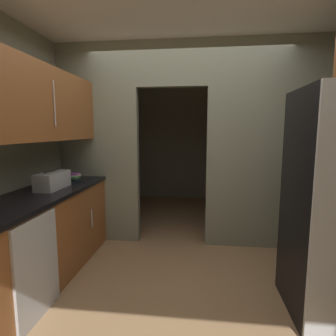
{
  "coord_description": "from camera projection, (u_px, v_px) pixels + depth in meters",
  "views": [
    {
      "loc": [
        0.18,
        -2.31,
        1.5
      ],
      "look_at": [
        -0.14,
        0.37,
        1.13
      ],
      "focal_mm": 29.13,
      "sensor_mm": 36.0,
      "label": 1
    }
  ],
  "objects": [
    {
      "name": "lower_cabinet_run",
      "position": [
        45.0,
        234.0,
        2.79
      ],
      "size": [
        0.63,
        2.18,
        0.89
      ],
      "color": "brown",
      "rests_on": "ground"
    },
    {
      "name": "ground",
      "position": [
        179.0,
        296.0,
        2.5
      ],
      "size": [
        20.0,
        20.0,
        0.0
      ],
      "primitive_type": "plane",
      "color": "#93704C"
    },
    {
      "name": "adjoining_room_shell",
      "position": [
        191.0,
        141.0,
        5.26
      ],
      "size": [
        3.42,
        2.55,
        2.62
      ],
      "color": "gray",
      "rests_on": "ground"
    },
    {
      "name": "boombox",
      "position": [
        52.0,
        181.0,
        2.87
      ],
      "size": [
        0.2,
        0.43,
        0.2
      ],
      "color": "#B2B2B7",
      "rests_on": "lower_cabinet_run"
    },
    {
      "name": "dishwasher",
      "position": [
        38.0,
        269.0,
        2.16
      ],
      "size": [
        0.02,
        0.56,
        0.83
      ],
      "color": "#B7BABC",
      "rests_on": "ground"
    },
    {
      "name": "kitchen_partition",
      "position": [
        191.0,
        140.0,
        3.52
      ],
      "size": [
        3.42,
        0.12,
        2.62
      ],
      "color": "gray",
      "rests_on": "ground"
    },
    {
      "name": "kitchen_overhead_slab",
      "position": [
        183.0,
        5.0,
        2.5
      ],
      "size": [
        3.82,
        6.46,
        0.06
      ],
      "primitive_type": "cube",
      "color": "silver"
    },
    {
      "name": "book_stack",
      "position": [
        74.0,
        178.0,
        3.3
      ],
      "size": [
        0.14,
        0.16,
        0.1
      ],
      "color": "#2D609E",
      "rests_on": "lower_cabinet_run"
    },
    {
      "name": "upper_cabinet_counterside",
      "position": [
        37.0,
        104.0,
        2.62
      ],
      "size": [
        0.36,
        1.96,
        0.71
      ],
      "color": "brown"
    }
  ]
}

